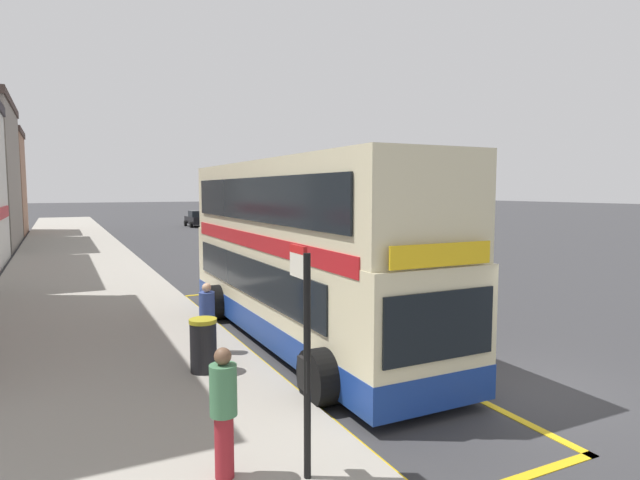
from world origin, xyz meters
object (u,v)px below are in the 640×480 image
at_px(double_decker_bus, 300,257).
at_px(pedestrian_further_back, 224,408).
at_px(parked_car_black_kerbside, 198,219).
at_px(pedestrian_waiting_near_sign, 207,315).
at_px(bus_stop_sign, 305,345).
at_px(litter_bin, 203,345).

relative_size(double_decker_bus, pedestrian_further_back, 6.47).
bearing_deg(parked_car_black_kerbside, double_decker_bus, -99.86).
xyz_separation_m(double_decker_bus, pedestrian_further_back, (-3.54, -5.59, -1.02)).
bearing_deg(parked_car_black_kerbside, pedestrian_waiting_near_sign, -102.93).
distance_m(double_decker_bus, pedestrian_further_back, 6.70).
xyz_separation_m(bus_stop_sign, parked_car_black_kerbside, (9.97, 47.71, -1.02)).
xyz_separation_m(bus_stop_sign, litter_bin, (-0.20, 4.35, -1.14)).
xyz_separation_m(bus_stop_sign, pedestrian_further_back, (-0.92, 0.39, -0.78)).
height_order(parked_car_black_kerbside, pedestrian_further_back, pedestrian_further_back).
xyz_separation_m(double_decker_bus, parked_car_black_kerbside, (7.36, 41.73, -1.26)).
xyz_separation_m(parked_car_black_kerbside, pedestrian_further_back, (-10.90, -47.32, 0.24)).
distance_m(parked_car_black_kerbside, pedestrian_further_back, 48.56).
height_order(double_decker_bus, bus_stop_sign, double_decker_bus).
height_order(bus_stop_sign, pedestrian_further_back, bus_stop_sign).
height_order(bus_stop_sign, pedestrian_waiting_near_sign, bus_stop_sign).
bearing_deg(parked_car_black_kerbside, litter_bin, -103.07).
bearing_deg(pedestrian_waiting_near_sign, litter_bin, -107.94).
bearing_deg(litter_bin, pedestrian_waiting_near_sign, 72.06).
bearing_deg(double_decker_bus, pedestrian_further_back, -122.33).
relative_size(parked_car_black_kerbside, pedestrian_waiting_near_sign, 2.71).
height_order(double_decker_bus, pedestrian_further_back, double_decker_bus).
height_order(bus_stop_sign, parked_car_black_kerbside, bus_stop_sign).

